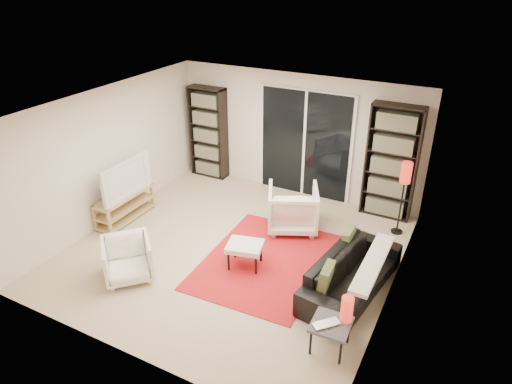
% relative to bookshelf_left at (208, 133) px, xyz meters
% --- Properties ---
extents(floor, '(5.00, 5.00, 0.00)m').
position_rel_bookshelf_left_xyz_m(floor, '(1.95, -2.33, -0.98)').
color(floor, beige).
rests_on(floor, ground).
extents(wall_back, '(5.00, 0.02, 2.40)m').
position_rel_bookshelf_left_xyz_m(wall_back, '(1.95, 0.17, 0.22)').
color(wall_back, beige).
rests_on(wall_back, ground).
extents(wall_front, '(5.00, 0.02, 2.40)m').
position_rel_bookshelf_left_xyz_m(wall_front, '(1.95, -4.83, 0.22)').
color(wall_front, beige).
rests_on(wall_front, ground).
extents(wall_left, '(0.02, 5.00, 2.40)m').
position_rel_bookshelf_left_xyz_m(wall_left, '(-0.55, -2.33, 0.22)').
color(wall_left, beige).
rests_on(wall_left, ground).
extents(wall_right, '(0.02, 5.00, 2.40)m').
position_rel_bookshelf_left_xyz_m(wall_right, '(4.45, -2.33, 0.22)').
color(wall_right, beige).
rests_on(wall_right, ground).
extents(ceiling, '(5.00, 5.00, 0.02)m').
position_rel_bookshelf_left_xyz_m(ceiling, '(1.95, -2.33, 1.42)').
color(ceiling, white).
rests_on(ceiling, wall_back).
extents(sliding_door, '(1.92, 0.08, 2.16)m').
position_rel_bookshelf_left_xyz_m(sliding_door, '(2.15, 0.13, 0.07)').
color(sliding_door, white).
rests_on(sliding_door, ground).
extents(bookshelf_left, '(0.80, 0.30, 1.95)m').
position_rel_bookshelf_left_xyz_m(bookshelf_left, '(0.00, 0.00, 0.00)').
color(bookshelf_left, black).
rests_on(bookshelf_left, ground).
extents(bookshelf_right, '(0.90, 0.30, 2.10)m').
position_rel_bookshelf_left_xyz_m(bookshelf_right, '(3.85, -0.00, 0.07)').
color(bookshelf_right, black).
rests_on(bookshelf_right, ground).
extents(tv_stand, '(0.39, 1.23, 0.50)m').
position_rel_bookshelf_left_xyz_m(tv_stand, '(-0.32, -2.36, -0.71)').
color(tv_stand, tan).
rests_on(tv_stand, floor).
extents(tv, '(0.16, 1.17, 0.67)m').
position_rel_bookshelf_left_xyz_m(tv, '(-0.30, -2.36, -0.14)').
color(tv, black).
rests_on(tv, tv_stand).
extents(rug, '(1.89, 2.50, 0.01)m').
position_rel_bookshelf_left_xyz_m(rug, '(2.54, -2.36, -0.97)').
color(rug, red).
rests_on(rug, floor).
extents(sofa, '(1.04, 2.05, 0.57)m').
position_rel_bookshelf_left_xyz_m(sofa, '(3.94, -2.42, -0.69)').
color(sofa, black).
rests_on(sofa, floor).
extents(armchair_back, '(1.13, 1.14, 0.79)m').
position_rel_bookshelf_left_xyz_m(armchair_back, '(2.51, -1.24, -0.58)').
color(armchair_back, silver).
rests_on(armchair_back, floor).
extents(armchair_front, '(0.97, 0.97, 0.63)m').
position_rel_bookshelf_left_xyz_m(armchair_front, '(0.90, -3.66, -0.66)').
color(armchair_front, silver).
rests_on(armchair_front, floor).
extents(ottoman, '(0.62, 0.55, 0.40)m').
position_rel_bookshelf_left_xyz_m(ottoman, '(2.31, -2.62, -0.63)').
color(ottoman, silver).
rests_on(ottoman, floor).
extents(side_table, '(0.48, 0.48, 0.40)m').
position_rel_bookshelf_left_xyz_m(side_table, '(4.04, -3.63, -0.62)').
color(side_table, '#444348').
rests_on(side_table, floor).
extents(laptop, '(0.38, 0.38, 0.03)m').
position_rel_bookshelf_left_xyz_m(laptop, '(4.03, -3.71, -0.56)').
color(laptop, silver).
rests_on(laptop, side_table).
extents(table_lamp, '(0.15, 0.15, 0.33)m').
position_rel_bookshelf_left_xyz_m(table_lamp, '(4.17, -3.49, -0.41)').
color(table_lamp, red).
rests_on(table_lamp, side_table).
extents(floor_lamp, '(0.20, 0.20, 1.33)m').
position_rel_bookshelf_left_xyz_m(floor_lamp, '(4.20, -0.53, 0.03)').
color(floor_lamp, black).
rests_on(floor_lamp, floor).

